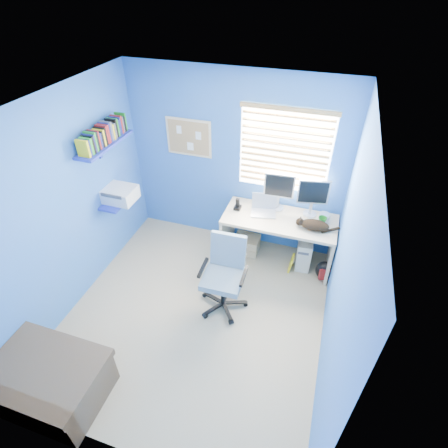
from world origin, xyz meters
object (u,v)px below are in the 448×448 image
(desk, at_px, (277,240))
(tower_pc, at_px, (304,250))
(cat, at_px, (315,225))
(office_chair, at_px, (224,283))
(laptop, at_px, (264,207))

(desk, height_order, tower_pc, desk)
(cat, height_order, office_chair, office_chair)
(tower_pc, bearing_deg, desk, -175.16)
(cat, xyz_separation_m, tower_pc, (-0.07, 0.16, -0.58))
(laptop, height_order, cat, laptop)
(tower_pc, height_order, office_chair, office_chair)
(desk, height_order, office_chair, office_chair)
(desk, height_order, laptop, laptop)
(laptop, relative_size, office_chair, 0.34)
(laptop, bearing_deg, desk, -21.57)
(desk, xyz_separation_m, tower_pc, (0.38, 0.06, -0.14))
(desk, distance_m, laptop, 0.54)
(cat, bearing_deg, office_chair, -136.20)
(laptop, height_order, tower_pc, laptop)
(desk, relative_size, laptop, 4.53)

